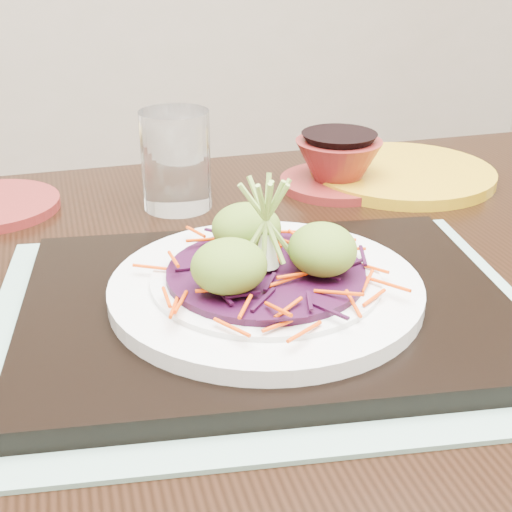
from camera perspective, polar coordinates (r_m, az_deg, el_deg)
name	(u,v)px	position (r m, az deg, el deg)	size (l,w,h in m)	color
dining_table	(286,373)	(0.68, 2.43, -9.35)	(1.22, 0.89, 0.72)	black
placemat	(265,317)	(0.58, 0.76, -4.89)	(0.44, 0.34, 0.00)	#7DA290
serving_tray	(266,306)	(0.57, 0.77, -3.98)	(0.38, 0.29, 0.02)	black
white_plate	(266,287)	(0.57, 0.78, -2.50)	(0.25, 0.25, 0.02)	silver
cabbage_bed	(266,273)	(0.56, 0.79, -1.36)	(0.16, 0.16, 0.01)	#2E0924
carrot_julienne	(266,264)	(0.56, 0.79, -0.65)	(0.19, 0.19, 0.01)	#E13D03
guacamole_scoops	(266,248)	(0.55, 0.83, 0.68)	(0.14, 0.12, 0.04)	#567322
scallion_garnish	(266,225)	(0.54, 0.81, 2.52)	(0.06, 0.06, 0.09)	#8EB749
water_glass	(176,160)	(0.79, -6.42, 7.63)	(0.08, 0.08, 0.11)	white
terracotta_bowl_set	(338,166)	(0.86, 6.56, 7.14)	(0.19, 0.19, 0.06)	maroon
yellow_plate	(401,173)	(0.91, 11.56, 6.50)	(0.23, 0.23, 0.01)	#BD8E15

